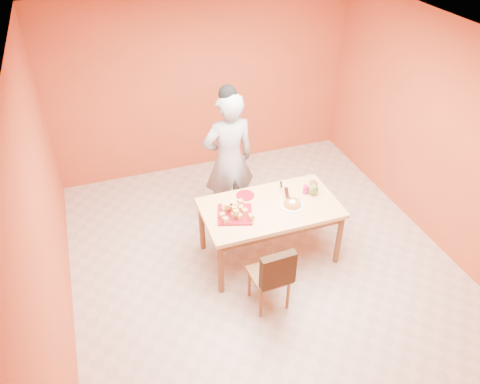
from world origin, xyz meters
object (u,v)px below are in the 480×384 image
object	(u,v)px
dining_chair	(270,274)
magenta_glass	(306,189)
red_dinner_plate	(245,195)
sponge_cake	(292,204)
dining_table	(270,213)
pastry_platter	(235,214)
egg_ornament	(314,190)
checker_tin	(313,183)
person	(229,160)

from	to	relation	value
dining_chair	magenta_glass	xyz separation A→B (m)	(0.80, 0.84, 0.36)
red_dinner_plate	sponge_cake	size ratio (longest dim) A/B	1.12
sponge_cake	dining_table	bearing A→B (deg)	162.96
sponge_cake	red_dinner_plate	bearing A→B (deg)	140.50
pastry_platter	red_dinner_plate	xyz separation A→B (m)	(0.24, 0.31, -0.00)
dining_table	pastry_platter	size ratio (longest dim) A/B	4.14
egg_ornament	checker_tin	size ratio (longest dim) A/B	1.57
dining_chair	checker_tin	size ratio (longest dim) A/B	9.08
sponge_cake	checker_tin	bearing A→B (deg)	36.36
dining_chair	egg_ornament	xyz separation A→B (m)	(0.87, 0.77, 0.38)
dining_table	red_dinner_plate	world-z (taller)	red_dinner_plate
magenta_glass	sponge_cake	bearing A→B (deg)	-145.47
person	red_dinner_plate	world-z (taller)	person
magenta_glass	person	bearing A→B (deg)	134.28
person	pastry_platter	size ratio (longest dim) A/B	4.83
person	magenta_glass	world-z (taller)	person
person	egg_ornament	distance (m)	1.15
magenta_glass	red_dinner_plate	bearing A→B (deg)	165.15
person	sponge_cake	bearing A→B (deg)	113.63
magenta_glass	pastry_platter	bearing A→B (deg)	-172.60
checker_tin	sponge_cake	bearing A→B (deg)	-143.64
magenta_glass	dining_chair	bearing A→B (deg)	-133.64
dining_table	sponge_cake	world-z (taller)	sponge_cake
person	checker_tin	world-z (taller)	person
egg_ornament	checker_tin	xyz separation A→B (m)	(0.11, 0.21, -0.06)
person	egg_ornament	world-z (taller)	person
dining_chair	magenta_glass	bearing A→B (deg)	43.74
egg_ornament	sponge_cake	bearing A→B (deg)	-146.48
dining_table	dining_chair	size ratio (longest dim) A/B	1.84
person	red_dinner_plate	bearing A→B (deg)	89.02
pastry_platter	red_dinner_plate	world-z (taller)	pastry_platter
pastry_platter	checker_tin	size ratio (longest dim) A/B	4.05
person	red_dinner_plate	xyz separation A→B (m)	(0.02, -0.56, -0.17)
dining_table	red_dinner_plate	size ratio (longest dim) A/B	7.26
pastry_platter	magenta_glass	world-z (taller)	magenta_glass
red_dinner_plate	pastry_platter	bearing A→B (deg)	-127.13
dining_chair	person	world-z (taller)	person
checker_tin	dining_table	bearing A→B (deg)	-159.91
person	magenta_glass	xyz separation A→B (m)	(0.73, -0.75, -0.12)
pastry_platter	dining_chair	bearing A→B (deg)	-78.23
egg_ornament	magenta_glass	distance (m)	0.10
egg_ornament	person	bearing A→B (deg)	148.62
checker_tin	pastry_platter	bearing A→B (deg)	-166.72
person	checker_tin	size ratio (longest dim) A/B	19.55
pastry_platter	magenta_glass	distance (m)	0.96
sponge_cake	egg_ornament	bearing A→B (deg)	19.46
person	magenta_glass	bearing A→B (deg)	131.18
red_dinner_plate	checker_tin	distance (m)	0.89
person	magenta_glass	size ratio (longest dim) A/B	17.90
dining_table	checker_tin	bearing A→B (deg)	20.09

